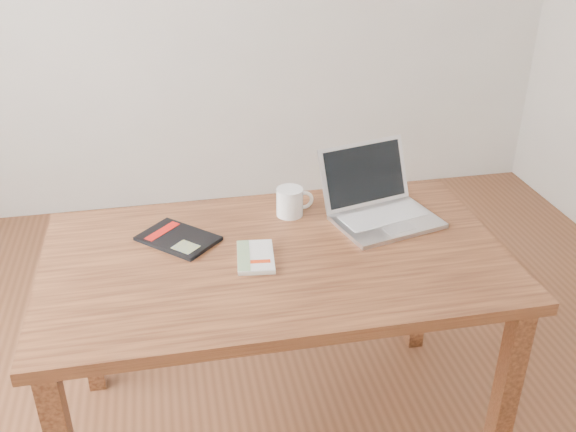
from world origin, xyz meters
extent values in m
cube|color=brown|center=(0.00, 0.08, 0.73)|extent=(1.46, 0.84, 0.04)
cube|color=brown|center=(0.67, -0.28, 0.35)|extent=(0.06, 0.06, 0.71)
cube|color=brown|center=(-0.66, 0.43, 0.35)|extent=(0.06, 0.06, 0.71)
cube|color=brown|center=(0.67, 0.43, 0.35)|extent=(0.06, 0.06, 0.71)
cube|color=beige|center=(-0.07, 0.06, 0.76)|extent=(0.13, 0.20, 0.01)
cube|color=white|center=(-0.07, 0.06, 0.76)|extent=(0.13, 0.20, 0.02)
cube|color=gray|center=(-0.10, 0.06, 0.77)|extent=(0.06, 0.18, 0.00)
cube|color=red|center=(-0.06, 0.02, 0.77)|extent=(0.06, 0.03, 0.00)
cube|color=black|center=(-0.30, 0.23, 0.76)|extent=(0.29, 0.29, 0.01)
cube|color=#B7130D|center=(-0.35, 0.27, 0.76)|extent=(0.12, 0.12, 0.00)
cube|color=gray|center=(-0.28, 0.16, 0.76)|extent=(0.10, 0.10, 0.00)
cube|color=silver|center=(0.41, 0.20, 0.76)|extent=(0.39, 0.31, 0.02)
cube|color=silver|center=(0.40, 0.22, 0.77)|extent=(0.31, 0.19, 0.00)
cube|color=#BCBCC1|center=(0.43, 0.13, 0.77)|extent=(0.11, 0.08, 0.00)
cube|color=silver|center=(0.37, 0.35, 0.87)|extent=(0.35, 0.17, 0.21)
cube|color=black|center=(0.37, 0.35, 0.87)|extent=(0.32, 0.15, 0.19)
cylinder|color=white|center=(0.10, 0.33, 0.80)|extent=(0.09, 0.09, 0.10)
cylinder|color=black|center=(0.10, 0.33, 0.85)|extent=(0.08, 0.08, 0.01)
torus|color=white|center=(0.15, 0.33, 0.80)|extent=(0.07, 0.02, 0.07)
camera|label=1|loc=(-0.31, -1.62, 1.82)|focal=40.00mm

